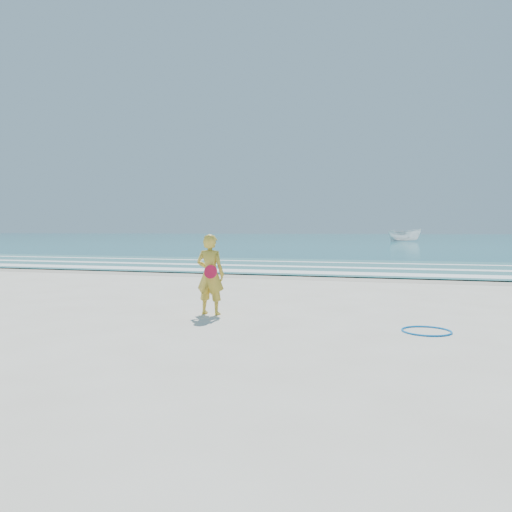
# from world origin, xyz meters

# --- Properties ---
(ground) EXTENTS (400.00, 400.00, 0.00)m
(ground) POSITION_xyz_m (0.00, 0.00, 0.00)
(ground) COLOR silver
(ground) RESTS_ON ground
(wet_sand) EXTENTS (400.00, 2.40, 0.00)m
(wet_sand) POSITION_xyz_m (0.00, 9.00, 0.00)
(wet_sand) COLOR #B2A893
(wet_sand) RESTS_ON ground
(ocean) EXTENTS (400.00, 190.00, 0.04)m
(ocean) POSITION_xyz_m (0.00, 105.00, 0.02)
(ocean) COLOR #19727F
(ocean) RESTS_ON ground
(shallow) EXTENTS (400.00, 10.00, 0.01)m
(shallow) POSITION_xyz_m (0.00, 14.00, 0.04)
(shallow) COLOR #59B7AD
(shallow) RESTS_ON ocean
(foam_near) EXTENTS (400.00, 1.40, 0.01)m
(foam_near) POSITION_xyz_m (0.00, 10.30, 0.05)
(foam_near) COLOR white
(foam_near) RESTS_ON shallow
(foam_mid) EXTENTS (400.00, 0.90, 0.01)m
(foam_mid) POSITION_xyz_m (0.00, 13.20, 0.05)
(foam_mid) COLOR white
(foam_mid) RESTS_ON shallow
(foam_far) EXTENTS (400.00, 0.60, 0.01)m
(foam_far) POSITION_xyz_m (0.00, 16.50, 0.05)
(foam_far) COLOR white
(foam_far) RESTS_ON shallow
(hoop) EXTENTS (0.84, 0.84, 0.03)m
(hoop) POSITION_xyz_m (4.39, -0.04, 0.01)
(hoop) COLOR #0C7EDC
(hoop) RESTS_ON ground
(boat) EXTENTS (5.04, 3.23, 1.82)m
(boat) POSITION_xyz_m (4.08, 64.02, 0.95)
(boat) COLOR white
(boat) RESTS_ON ocean
(woman) EXTENTS (0.61, 0.43, 1.61)m
(woman) POSITION_xyz_m (0.30, 0.53, 0.81)
(woman) COLOR gold
(woman) RESTS_ON ground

